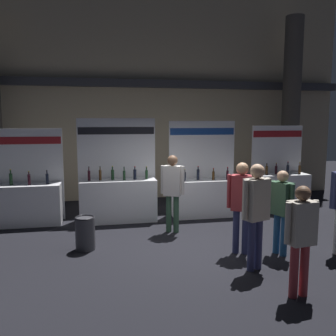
{
  "coord_description": "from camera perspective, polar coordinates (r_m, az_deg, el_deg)",
  "views": [
    {
      "loc": [
        -1.62,
        -6.68,
        2.51
      ],
      "look_at": [
        0.01,
        1.48,
        1.39
      ],
      "focal_mm": 38.02,
      "sensor_mm": 36.0,
      "label": 1
    }
  ],
  "objects": [
    {
      "name": "visitor_1",
      "position": [
        5.39,
        20.55,
        -9.54
      ],
      "size": [
        0.54,
        0.29,
        1.62
      ],
      "rotation": [
        0.0,
        0.0,
        3.27
      ],
      "color": "maroon",
      "rests_on": "ground_plane"
    },
    {
      "name": "exhibitor_booth_2",
      "position": [
        9.44,
        5.89,
        -4.01
      ],
      "size": [
        1.8,
        0.66,
        2.49
      ],
      "color": "white",
      "rests_on": "ground_plane"
    },
    {
      "name": "ground_plane",
      "position": [
        7.32,
        2.27,
        -12.39
      ],
      "size": [
        25.62,
        25.62,
        0.0
      ],
      "primitive_type": "plane",
      "color": "black"
    },
    {
      "name": "exhibitor_booth_0",
      "position": [
        9.29,
        -22.41,
        -4.84
      ],
      "size": [
        1.94,
        0.66,
        2.31
      ],
      "color": "white",
      "rests_on": "ground_plane"
    },
    {
      "name": "visitor_2",
      "position": [
        6.09,
        13.96,
        -6.01
      ],
      "size": [
        0.54,
        0.37,
        1.8
      ],
      "rotation": [
        0.0,
        0.0,
        0.36
      ],
      "color": "navy",
      "rests_on": "ground_plane"
    },
    {
      "name": "visitor_4",
      "position": [
        7.92,
        0.72,
        -3.01
      ],
      "size": [
        0.5,
        0.37,
        1.75
      ],
      "rotation": [
        0.0,
        0.0,
        2.69
      ],
      "color": "#33563D",
      "rests_on": "ground_plane"
    },
    {
      "name": "trash_bin",
      "position": [
        7.22,
        -13.13,
        -10.14
      ],
      "size": [
        0.38,
        0.38,
        0.65
      ],
      "color": "#38383D",
      "rests_on": "ground_plane"
    },
    {
      "name": "hall_colonnade",
      "position": [
        11.39,
        -3.14,
        11.34
      ],
      "size": [
        12.81,
        1.41,
        6.59
      ],
      "color": "gray",
      "rests_on": "ground_plane"
    },
    {
      "name": "exhibitor_booth_1",
      "position": [
        9.0,
        -7.96,
        -4.4
      ],
      "size": [
        1.96,
        0.66,
        2.56
      ],
      "color": "white",
      "rests_on": "ground_plane"
    },
    {
      "name": "visitor_8",
      "position": [
        6.79,
        11.71,
        -4.97
      ],
      "size": [
        0.5,
        0.39,
        1.74
      ],
      "rotation": [
        0.0,
        0.0,
        5.81
      ],
      "color": "navy",
      "rests_on": "ground_plane"
    },
    {
      "name": "visitor_0",
      "position": [
        6.95,
        17.74,
        -5.69
      ],
      "size": [
        0.36,
        0.51,
        1.6
      ],
      "rotation": [
        0.0,
        0.0,
        5.08
      ],
      "color": "navy",
      "rests_on": "ground_plane"
    },
    {
      "name": "exhibitor_booth_3",
      "position": [
        10.46,
        17.58,
        -3.15
      ],
      "size": [
        1.52,
        0.66,
        2.36
      ],
      "color": "white",
      "rests_on": "ground_plane"
    }
  ]
}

